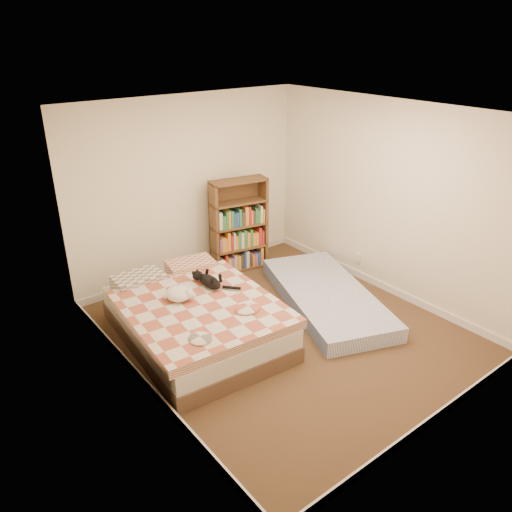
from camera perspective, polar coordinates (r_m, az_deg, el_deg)
room at (r=5.41m, az=3.31°, el=2.27°), size 3.51×4.01×2.51m
bed at (r=5.76m, az=-7.08°, el=-6.91°), size 1.69×2.22×0.57m
bookshelf at (r=7.22m, az=-2.05°, el=2.35°), size 0.86×0.43×1.35m
floor_mattress at (r=6.50m, az=8.03°, el=-4.62°), size 1.70×2.41×0.20m
black_cat at (r=5.84m, az=-5.46°, el=-2.78°), size 0.26×0.64×0.14m
white_dog at (r=5.58m, az=-8.74°, el=-4.28°), size 0.31×0.33×0.15m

